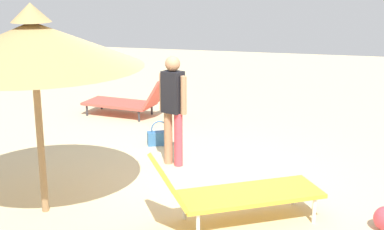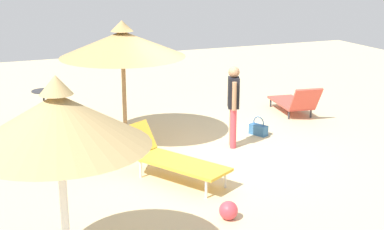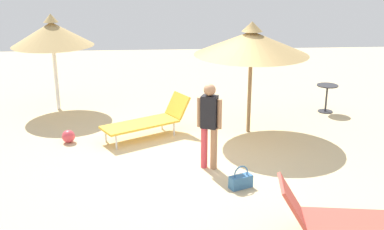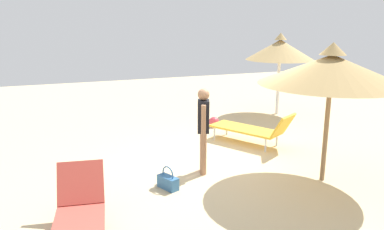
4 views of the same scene
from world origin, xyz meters
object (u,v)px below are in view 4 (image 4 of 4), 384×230
lounge_chair_far_left (79,215)px  person_standing_far_right (203,125)px  parasol_umbrella_back (331,69)px  lounge_chair_near_right (254,128)px  parasol_umbrella_near_left (280,50)px  beach_ball (214,122)px  handbag (168,182)px

lounge_chair_far_left → person_standing_far_right: person_standing_far_right is taller
parasol_umbrella_back → lounge_chair_far_left: size_ratio=1.38×
parasol_umbrella_back → lounge_chair_near_right: size_ratio=1.24×
parasol_umbrella_near_left → lounge_chair_near_right: (-2.25, -2.48, -1.62)m
parasol_umbrella_near_left → lounge_chair_near_right: parasol_umbrella_near_left is taller
parasol_umbrella_back → lounge_chair_far_left: bearing=-174.7°
lounge_chair_far_left → lounge_chair_near_right: bearing=32.5°
lounge_chair_far_left → beach_ball: size_ratio=6.47×
person_standing_far_right → beach_ball: person_standing_far_right is taller
parasol_umbrella_near_left → person_standing_far_right: size_ratio=1.51×
beach_ball → lounge_chair_far_left: bearing=-131.8°
parasol_umbrella_near_left → beach_ball: 3.21m
parasol_umbrella_near_left → handbag: bearing=-139.9°
parasol_umbrella_back → parasol_umbrella_near_left: parasol_umbrella_back is taller
person_standing_far_right → beach_ball: (1.54, 2.95, -0.82)m
parasol_umbrella_back → person_standing_far_right: size_ratio=1.52×
lounge_chair_near_right → parasol_umbrella_near_left: bearing=47.8°
lounge_chair_far_left → handbag: size_ratio=4.13×
person_standing_far_right → beach_ball: size_ratio=5.88×
lounge_chair_far_left → person_standing_far_right: (2.48, 1.55, 0.63)m
handbag → beach_ball: size_ratio=1.57×
person_standing_far_right → parasol_umbrella_near_left: bearing=42.2°
person_standing_far_right → handbag: bearing=-151.2°
lounge_chair_near_right → handbag: 3.14m
parasol_umbrella_near_left → beach_ball: bearing=-164.3°
lounge_chair_far_left → handbag: lounge_chair_far_left is taller
parasol_umbrella_back → lounge_chair_far_left: 4.79m
person_standing_far_right → handbag: size_ratio=3.75×
parasol_umbrella_back → handbag: parasol_umbrella_back is taller
parasol_umbrella_back → person_standing_far_right: parasol_umbrella_back is taller
person_standing_far_right → beach_ball: bearing=62.5°
beach_ball → handbag: bearing=-125.1°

